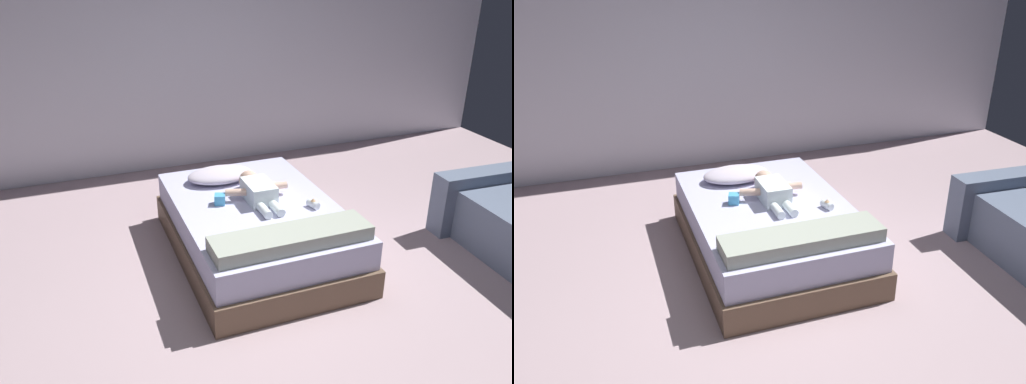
% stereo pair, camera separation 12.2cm
% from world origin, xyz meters
% --- Properties ---
extents(ground_plane, '(8.00, 8.00, 0.00)m').
position_xyz_m(ground_plane, '(0.00, 0.00, 0.00)').
color(ground_plane, '#B0979D').
extents(wall_behind_bed, '(8.00, 0.12, 2.71)m').
position_xyz_m(wall_behind_bed, '(0.00, 3.00, 1.36)').
color(wall_behind_bed, silver).
rests_on(wall_behind_bed, ground_plane).
extents(bed, '(1.20, 1.74, 0.43)m').
position_xyz_m(bed, '(0.29, 0.93, 0.21)').
color(bed, brown).
rests_on(bed, ground_plane).
extents(pillow, '(0.54, 0.33, 0.11)m').
position_xyz_m(pillow, '(0.17, 1.45, 0.48)').
color(pillow, silver).
rests_on(pillow, bed).
extents(baby, '(0.51, 0.62, 0.16)m').
position_xyz_m(baby, '(0.33, 1.02, 0.50)').
color(baby, white).
rests_on(baby, bed).
extents(toothbrush, '(0.06, 0.14, 0.02)m').
position_xyz_m(toothbrush, '(0.54, 1.16, 0.44)').
color(toothbrush, '#BD3299').
rests_on(toothbrush, bed).
extents(blanket, '(1.08, 0.28, 0.10)m').
position_xyz_m(blanket, '(0.29, 0.28, 0.48)').
color(blanket, '#A1A99A').
rests_on(blanket, bed).
extents(toy_block, '(0.10, 0.10, 0.08)m').
position_xyz_m(toy_block, '(0.04, 1.03, 0.47)').
color(toy_block, '#4BAFE5').
rests_on(toy_block, bed).
extents(baby_bottle, '(0.08, 0.11, 0.08)m').
position_xyz_m(baby_bottle, '(0.67, 0.72, 0.46)').
color(baby_bottle, white).
rests_on(baby_bottle, bed).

